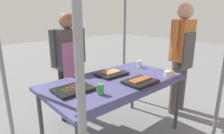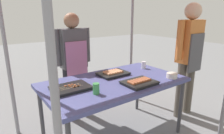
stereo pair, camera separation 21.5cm
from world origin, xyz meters
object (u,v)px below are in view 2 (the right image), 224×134
(tray_pork_links, at_px, (113,73))
(customer_nearby, at_px, (189,52))
(tray_meat_skewers, at_px, (71,88))
(condiment_bowl, at_px, (172,75))
(drink_cup_near_edge, at_px, (144,65))
(vendor_woman, at_px, (74,59))
(drink_cup_by_wok, at_px, (96,89))
(tray_grilled_sausages, at_px, (139,82))
(stall_table, at_px, (115,85))

(tray_pork_links, bearing_deg, customer_nearby, -16.27)
(tray_meat_skewers, height_order, condiment_bowl, condiment_bowl)
(drink_cup_near_edge, bearing_deg, vendor_woman, 142.03)
(drink_cup_by_wok, bearing_deg, tray_pork_links, 38.51)
(tray_meat_skewers, distance_m, condiment_bowl, 1.18)
(condiment_bowl, bearing_deg, drink_cup_by_wok, 172.94)
(tray_grilled_sausages, xyz_separation_m, drink_cup_near_edge, (0.48, 0.42, 0.03))
(vendor_woman, bearing_deg, condiment_bowl, 124.55)
(drink_cup_near_edge, bearing_deg, tray_meat_skewers, -173.63)
(drink_cup_near_edge, relative_size, customer_nearby, 0.06)
(tray_pork_links, bearing_deg, drink_cup_near_edge, -0.65)
(drink_cup_by_wok, relative_size, customer_nearby, 0.06)
(stall_table, height_order, tray_grilled_sausages, tray_grilled_sausages)
(tray_grilled_sausages, relative_size, drink_cup_by_wok, 3.37)
(stall_table, height_order, drink_cup_near_edge, drink_cup_near_edge)
(tray_meat_skewers, height_order, tray_pork_links, tray_pork_links)
(tray_meat_skewers, xyz_separation_m, condiment_bowl, (1.12, -0.36, 0.01))
(tray_meat_skewers, bearing_deg, tray_grilled_sausages, -23.85)
(stall_table, bearing_deg, customer_nearby, -6.57)
(condiment_bowl, xyz_separation_m, customer_nearby, (0.58, 0.18, 0.19))
(stall_table, relative_size, tray_grilled_sausages, 4.55)
(tray_pork_links, bearing_deg, vendor_woman, 112.73)
(tray_pork_links, distance_m, customer_nearby, 1.15)
(stall_table, distance_m, drink_cup_near_edge, 0.66)
(drink_cup_near_edge, bearing_deg, drink_cup_by_wok, -159.57)
(drink_cup_by_wok, height_order, vendor_woman, vendor_woman)
(stall_table, relative_size, drink_cup_by_wok, 15.31)
(drink_cup_by_wok, distance_m, customer_nearby, 1.57)
(drink_cup_by_wok, bearing_deg, stall_table, 28.44)
(tray_pork_links, xyz_separation_m, vendor_woman, (-0.25, 0.59, 0.11))
(tray_grilled_sausages, relative_size, vendor_woman, 0.23)
(tray_grilled_sausages, distance_m, drink_cup_by_wok, 0.52)
(drink_cup_near_edge, distance_m, customer_nearby, 0.67)
(stall_table, height_order, tray_meat_skewers, tray_meat_skewers)
(tray_grilled_sausages, xyz_separation_m, condiment_bowl, (0.46, -0.07, 0.01))
(tray_meat_skewers, xyz_separation_m, tray_pork_links, (0.62, 0.13, 0.00))
(tray_pork_links, height_order, customer_nearby, customer_nearby)
(vendor_woman, bearing_deg, drink_cup_near_edge, 142.03)
(tray_grilled_sausages, distance_m, customer_nearby, 1.07)
(drink_cup_by_wok, bearing_deg, condiment_bowl, -7.06)
(customer_nearby, bearing_deg, tray_meat_skewers, 173.87)
(stall_table, relative_size, tray_pork_links, 4.38)
(drink_cup_near_edge, height_order, vendor_woman, vendor_woman)
(condiment_bowl, xyz_separation_m, vendor_woman, (-0.75, 1.09, 0.10))
(stall_table, height_order, condiment_bowl, condiment_bowl)
(customer_nearby, bearing_deg, drink_cup_by_wok, -177.86)
(tray_meat_skewers, distance_m, tray_pork_links, 0.64)
(tray_grilled_sausages, bearing_deg, condiment_bowl, -8.48)
(condiment_bowl, xyz_separation_m, drink_cup_near_edge, (0.02, 0.49, 0.02))
(tray_meat_skewers, relative_size, tray_pork_links, 1.03)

